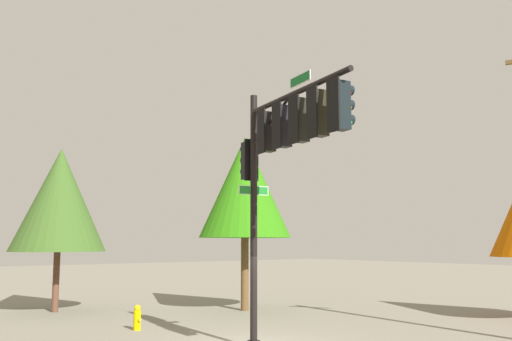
% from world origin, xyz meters
% --- Properties ---
extents(signal_pole_assembly, '(5.30, 1.54, 7.16)m').
position_xyz_m(signal_pole_assembly, '(1.64, -0.30, 5.40)').
color(signal_pole_assembly, black).
rests_on(signal_pole_assembly, ground_plane).
extents(fire_hydrant, '(0.33, 0.24, 0.83)m').
position_xyz_m(fire_hydrant, '(-4.90, -1.10, 0.41)').
color(fire_hydrant, '#E5BE01').
rests_on(fire_hydrant, ground_plane).
extents(tree_near, '(3.98, 3.98, 6.94)m').
position_xyz_m(tree_near, '(-11.52, -1.57, 4.72)').
color(tree_near, brown).
rests_on(tree_near, ground_plane).
extents(tree_far, '(4.00, 4.00, 7.54)m').
position_xyz_m(tree_far, '(-7.00, 5.00, 5.30)').
color(tree_far, brown).
rests_on(tree_far, ground_plane).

